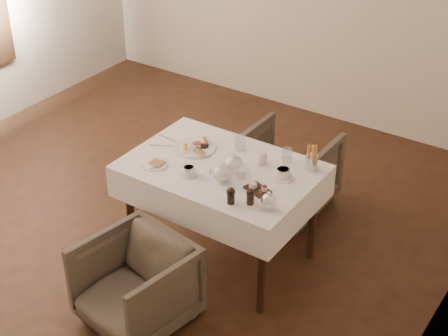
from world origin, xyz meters
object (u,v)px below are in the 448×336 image
armchair_near (136,285)px  armchair_far (285,171)px  teapot_centre (234,161)px  table (221,181)px  breakfast_plate (195,147)px

armchair_near → armchair_far: armchair_far is taller
armchair_near → teapot_centre: bearing=89.5°
table → armchair_far: size_ratio=1.83×
teapot_centre → armchair_near: bearing=-76.6°
teapot_centre → armchair_far: bearing=115.8°
armchair_near → armchair_far: 1.66m
table → armchair_near: bearing=-94.6°
armchair_near → breakfast_plate: 1.08m
breakfast_plate → teapot_centre: size_ratio=1.95×
table → breakfast_plate: bearing=160.9°
armchair_near → breakfast_plate: breakfast_plate is taller
table → teapot_centre: bearing=13.7°
armchair_far → breakfast_plate: breakfast_plate is taller
armchair_far → breakfast_plate: size_ratio=2.37×
table → armchair_near: table is taller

